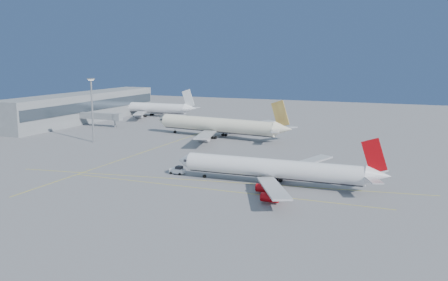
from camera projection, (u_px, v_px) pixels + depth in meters
ground at (219, 176)px, 145.61m from camera, size 500.00×500.00×0.00m
terminal at (83, 107)px, 265.01m from camera, size 18.40×110.00×15.00m
jet_bridge at (103, 116)px, 245.35m from camera, size 23.60×3.60×6.90m
taxiway_lines at (184, 168)px, 156.92m from camera, size 118.86×140.00×0.02m
airliner_virgin at (277, 169)px, 135.10m from camera, size 59.55×53.65×14.73m
airliner_etihad at (220, 125)px, 212.78m from camera, size 67.12×61.41×17.55m
airliner_third at (149, 108)px, 287.62m from camera, size 60.58×56.02×16.29m
pushback_tug at (178, 170)px, 148.22m from camera, size 4.52×2.92×2.47m
light_mast at (92, 105)px, 200.19m from camera, size 2.23×2.23×25.83m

